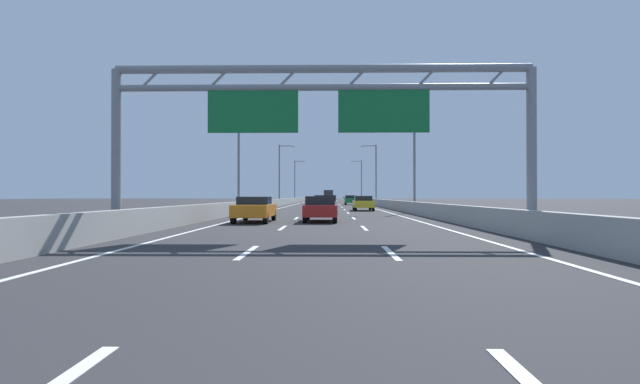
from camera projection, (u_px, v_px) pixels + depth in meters
ground_plane at (328, 202)px, 99.45m from camera, size 260.00×260.00×0.00m
lane_dash_left_1 at (247, 252)px, 12.00m from camera, size 0.16×3.00×0.01m
lane_dash_left_2 at (282, 228)px, 21.00m from camera, size 0.16×3.00×0.01m
lane_dash_left_3 at (296, 218)px, 30.00m from camera, size 0.16×3.00×0.01m
lane_dash_left_4 at (304, 213)px, 38.99m from camera, size 0.16×3.00×0.01m
lane_dash_left_5 at (309, 210)px, 47.99m from camera, size 0.16×3.00×0.01m
lane_dash_left_6 at (312, 207)px, 56.99m from camera, size 0.16×3.00×0.01m
lane_dash_left_7 at (314, 206)px, 65.99m from camera, size 0.16×3.00×0.01m
lane_dash_left_8 at (316, 205)px, 74.99m from camera, size 0.16×3.00×0.01m
lane_dash_left_9 at (318, 204)px, 83.98m from camera, size 0.16×3.00×0.01m
lane_dash_left_10 at (319, 203)px, 92.98m from camera, size 0.16×3.00×0.01m
lane_dash_left_11 at (320, 202)px, 101.98m from camera, size 0.16×3.00×0.01m
lane_dash_left_12 at (320, 202)px, 110.98m from camera, size 0.16×3.00×0.01m
lane_dash_left_13 at (321, 201)px, 119.98m from camera, size 0.16×3.00×0.01m
lane_dash_left_14 at (322, 201)px, 128.97m from camera, size 0.16×3.00×0.01m
lane_dash_left_15 at (322, 200)px, 137.97m from camera, size 0.16×3.00×0.01m
lane_dash_left_16 at (323, 200)px, 146.97m from camera, size 0.16×3.00×0.01m
lane_dash_left_17 at (323, 200)px, 155.97m from camera, size 0.16×3.00×0.01m
lane_dash_right_1 at (391, 253)px, 11.93m from camera, size 0.16×3.00×0.01m
lane_dash_right_2 at (364, 228)px, 20.93m from camera, size 0.16×3.00×0.01m
lane_dash_right_3 at (354, 218)px, 29.93m from camera, size 0.16×3.00×0.01m
lane_dash_right_4 at (348, 213)px, 38.92m from camera, size 0.16×3.00×0.01m
lane_dash_right_5 at (344, 210)px, 47.92m from camera, size 0.16×3.00×0.01m
lane_dash_right_6 at (342, 207)px, 56.92m from camera, size 0.16×3.00×0.01m
lane_dash_right_7 at (340, 206)px, 65.92m from camera, size 0.16×3.00×0.01m
lane_dash_right_8 at (339, 205)px, 74.92m from camera, size 0.16×3.00×0.01m
lane_dash_right_9 at (338, 204)px, 83.92m from camera, size 0.16×3.00×0.01m
lane_dash_right_10 at (337, 203)px, 92.91m from camera, size 0.16×3.00×0.01m
lane_dash_right_11 at (336, 202)px, 101.91m from camera, size 0.16×3.00×0.01m
lane_dash_right_12 at (336, 202)px, 110.91m from camera, size 0.16×3.00×0.01m
lane_dash_right_13 at (335, 201)px, 119.91m from camera, size 0.16×3.00×0.01m
lane_dash_right_14 at (335, 201)px, 128.91m from camera, size 0.16×3.00×0.01m
lane_dash_right_15 at (335, 200)px, 137.90m from camera, size 0.16×3.00×0.01m
lane_dash_right_16 at (334, 200)px, 146.90m from camera, size 0.16×3.00×0.01m
lane_dash_right_17 at (334, 200)px, 155.90m from camera, size 0.16×3.00×0.01m
edge_line_left at (299, 203)px, 87.55m from camera, size 0.16×176.00×0.01m
edge_line_right at (356, 203)px, 87.35m from camera, size 0.16×176.00×0.01m
barrier_left at (298, 200)px, 109.58m from camera, size 0.45×220.00×0.95m
barrier_right at (358, 200)px, 109.31m from camera, size 0.45×220.00×0.95m
sign_gantry at (321, 106)px, 17.87m from camera, size 15.94×0.36×6.36m
streetlamp_left_mid at (241, 150)px, 41.87m from camera, size 2.58×0.28×9.50m
streetlamp_right_mid at (412, 150)px, 41.58m from camera, size 2.58×0.28×9.50m
streetlamp_left_far at (281, 171)px, 75.96m from camera, size 2.58×0.28×9.50m
streetlamp_right_far at (375, 171)px, 75.67m from camera, size 2.58×0.28×9.50m
streetlamp_left_distant at (296, 178)px, 110.05m from camera, size 2.58×0.28×9.50m
streetlamp_right_distant at (360, 178)px, 109.76m from camera, size 2.58×0.28×9.50m
red_car at (321, 209)px, 26.30m from camera, size 1.78×4.52×1.40m
orange_car at (255, 209)px, 25.75m from camera, size 1.86×4.58×1.38m
blue_car at (329, 201)px, 56.23m from camera, size 1.70×4.44×1.44m
green_car at (350, 200)px, 74.14m from camera, size 1.70×4.19×1.47m
white_car at (325, 204)px, 36.99m from camera, size 1.84×4.61×1.47m
yellow_car at (363, 203)px, 45.24m from camera, size 1.82×4.36×1.40m
box_truck at (328, 195)px, 130.96m from camera, size 2.49×7.97×2.91m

